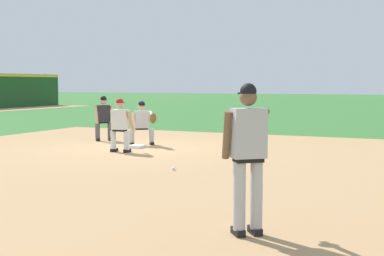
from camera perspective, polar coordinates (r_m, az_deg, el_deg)
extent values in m
plane|color=#336B2D|center=(15.45, -5.90, -2.15)|extent=(160.00, 160.00, 0.00)
cube|color=tan|center=(10.99, -2.37, -4.93)|extent=(18.00, 18.00, 0.01)
cube|color=white|center=(15.45, -5.90, -1.98)|extent=(0.38, 0.38, 0.09)
sphere|color=white|center=(11.48, -1.96, -4.34)|extent=(0.07, 0.07, 0.07)
cube|color=black|center=(6.68, 4.93, -10.97)|extent=(0.27, 0.25, 0.09)
cylinder|color=#B2B2B7|center=(6.53, 5.08, -7.22)|extent=(0.15, 0.15, 0.84)
cube|color=black|center=(6.75, 6.73, -10.81)|extent=(0.27, 0.25, 0.09)
cylinder|color=#B2B2B7|center=(6.61, 6.89, -7.10)|extent=(0.15, 0.15, 0.84)
cube|color=black|center=(6.49, 6.02, -3.36)|extent=(0.37, 0.39, 0.06)
cube|color=#B2B2B7|center=(6.46, 6.05, -0.54)|extent=(0.44, 0.46, 0.60)
sphere|color=brown|center=(6.45, 6.02, 3.28)|extent=(0.21, 0.21, 0.21)
sphere|color=black|center=(6.45, 6.02, 3.90)|extent=(0.20, 0.20, 0.20)
cube|color=black|center=(6.53, 5.75, 3.69)|extent=(0.19, 0.20, 0.02)
cylinder|color=brown|center=(6.45, 3.73, -0.76)|extent=(0.20, 0.19, 0.59)
cylinder|color=brown|center=(6.81, 7.15, 0.51)|extent=(0.47, 0.40, 0.41)
ellipsoid|color=brown|center=(6.90, 6.89, -0.81)|extent=(0.36, 0.34, 0.34)
cube|color=black|center=(16.17, -4.30, -1.67)|extent=(0.27, 0.24, 0.09)
cylinder|color=#B2B2B7|center=(16.18, -4.33, -0.83)|extent=(0.15, 0.15, 0.40)
cube|color=black|center=(16.09, -6.42, -1.72)|extent=(0.27, 0.24, 0.09)
cylinder|color=#B2B2B7|center=(16.11, -6.44, -0.87)|extent=(0.15, 0.15, 0.40)
cube|color=black|center=(16.12, -5.39, -0.07)|extent=(0.36, 0.39, 0.06)
cube|color=#B2B2B7|center=(16.10, -5.40, 0.92)|extent=(0.43, 0.46, 0.52)
sphere|color=#DBB28E|center=(16.06, -5.40, 2.31)|extent=(0.21, 0.21, 0.21)
sphere|color=black|center=(16.06, -5.40, 2.56)|extent=(0.20, 0.20, 0.20)
cube|color=black|center=(15.97, -5.36, 2.46)|extent=(0.19, 0.20, 0.02)
cylinder|color=#DBB28E|center=(15.72, -4.30, 1.37)|extent=(0.52, 0.42, 0.24)
cylinder|color=#DBB28E|center=(15.98, -6.24, 0.67)|extent=(0.24, 0.21, 0.58)
ellipsoid|color=brown|center=(15.51, -4.18, 1.04)|extent=(0.29, 0.29, 0.35)
cube|color=black|center=(14.69, -8.30, -2.35)|extent=(0.27, 0.12, 0.09)
cylinder|color=white|center=(14.63, -8.39, -1.26)|extent=(0.15, 0.15, 0.50)
cube|color=black|center=(14.50, -6.92, -2.43)|extent=(0.27, 0.12, 0.09)
cylinder|color=white|center=(14.44, -7.01, -1.33)|extent=(0.15, 0.15, 0.50)
cube|color=black|center=(14.50, -7.72, -0.23)|extent=(0.22, 0.35, 0.06)
cube|color=white|center=(14.48, -7.73, 0.91)|extent=(0.26, 0.41, 0.54)
sphere|color=tan|center=(14.48, -7.71, 2.49)|extent=(0.21, 0.21, 0.21)
sphere|color=maroon|center=(14.48, -7.71, 2.77)|extent=(0.20, 0.20, 0.20)
cube|color=maroon|center=(14.56, -7.54, 2.68)|extent=(0.12, 0.18, 0.02)
cylinder|color=tan|center=(14.73, -8.31, 0.84)|extent=(0.33, 0.11, 0.56)
cylinder|color=tan|center=(14.50, -6.58, 0.79)|extent=(0.33, 0.11, 0.56)
cube|color=black|center=(17.55, -8.71, -1.20)|extent=(0.27, 0.26, 0.09)
cylinder|color=#515154|center=(17.56, -8.75, -0.27)|extent=(0.15, 0.15, 0.50)
cube|color=black|center=(17.49, -10.01, -1.24)|extent=(0.27, 0.26, 0.09)
cylinder|color=#515154|center=(17.50, -10.04, -0.30)|extent=(0.15, 0.15, 0.50)
cube|color=black|center=(17.51, -9.40, 0.60)|extent=(0.38, 0.39, 0.06)
cube|color=#232326|center=(17.49, -9.42, 1.55)|extent=(0.45, 0.46, 0.54)
sphere|color=tan|center=(17.45, -9.42, 2.85)|extent=(0.21, 0.21, 0.21)
sphere|color=black|center=(17.45, -9.43, 3.08)|extent=(0.20, 0.20, 0.20)
cube|color=black|center=(17.36, -9.38, 2.99)|extent=(0.20, 0.20, 0.02)
cylinder|color=tan|center=(17.38, -8.53, 1.43)|extent=(0.30, 0.29, 0.56)
cylinder|color=tan|center=(17.31, -10.16, 1.39)|extent=(0.30, 0.29, 0.56)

